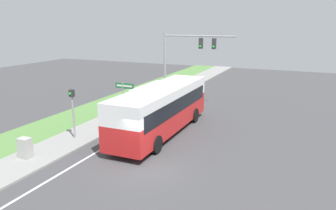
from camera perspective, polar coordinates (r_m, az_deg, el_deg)
ground_plane at (r=17.33m, az=-3.64°, el=-10.71°), size 80.00×80.00×0.00m
sidewalk at (r=20.70m, az=-19.19°, el=-7.07°), size 2.80×80.00×0.12m
grass_verge at (r=22.92m, az=-25.12°, el=-5.62°), size 3.60×80.00×0.10m
lane_divider_near at (r=19.13m, az=-13.37°, el=-8.60°), size 0.14×30.00×0.01m
bus at (r=21.74m, az=-1.13°, el=-0.30°), size 2.71×10.67×3.40m
signal_gantry at (r=29.38m, az=2.99°, el=8.90°), size 6.50×0.41×6.41m
pedestrian_signal at (r=21.27m, az=-16.28°, el=-0.22°), size 0.28×0.34×3.26m
street_sign at (r=24.99m, az=-7.69°, el=2.06°), size 1.57×0.08×2.92m
utility_cabinet at (r=19.49m, az=-23.65°, el=-6.87°), size 0.68×0.51×1.13m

